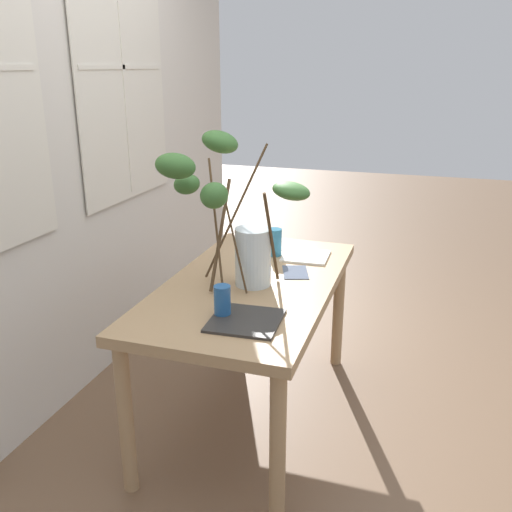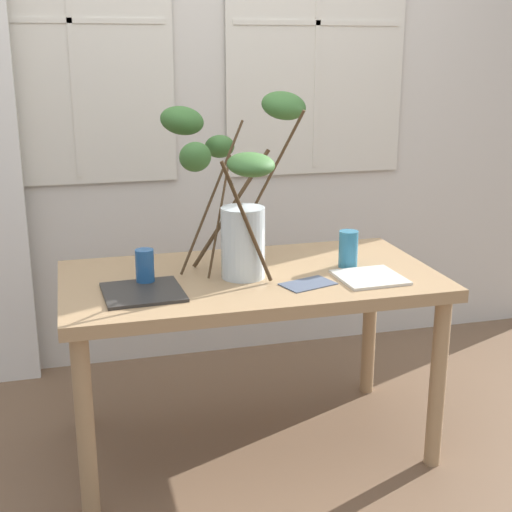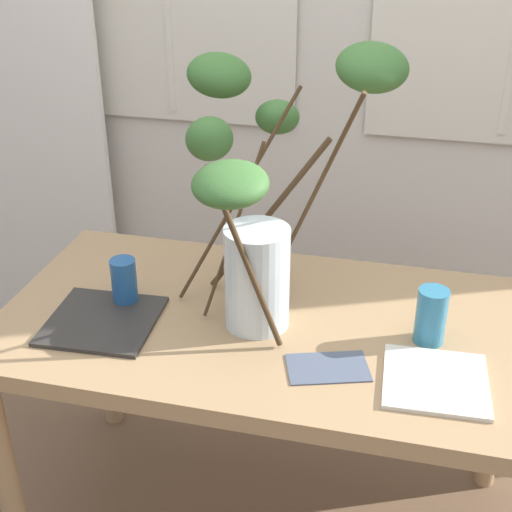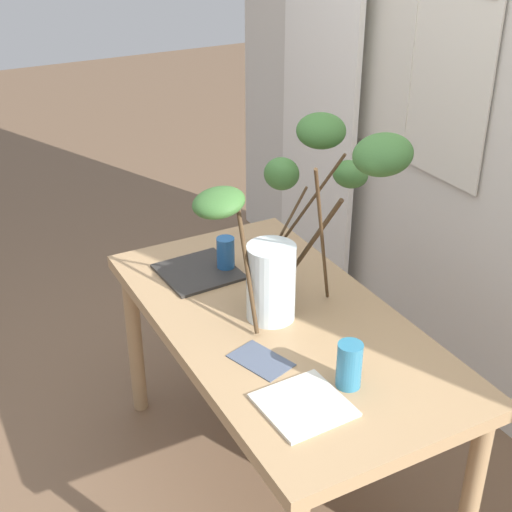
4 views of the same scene
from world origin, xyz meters
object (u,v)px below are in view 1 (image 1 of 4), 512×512
Objects in this scene: drinking_glass_blue_left at (222,301)px; drinking_glass_blue_right at (274,242)px; dining_table at (251,298)px; vase_with_branches at (233,212)px; plate_square_right at (306,256)px; plate_square_left at (245,320)px.

drinking_glass_blue_right is (0.79, 0.01, 0.01)m from drinking_glass_blue_left.
drinking_glass_blue_right reaches higher than dining_table.
drinking_glass_blue_right is (0.40, 0.00, 0.16)m from dining_table.
plate_square_right is at bearing -27.54° from vase_with_branches.
plate_square_right is at bearing -3.42° from plate_square_left.
drinking_glass_blue_right is 0.18m from plate_square_right.
vase_with_branches is 2.54× the size of plate_square_left.
dining_table is 9.81× the size of drinking_glass_blue_right.
plate_square_left is (-0.02, -0.10, -0.06)m from drinking_glass_blue_left.
vase_with_branches reaches higher than dining_table.
dining_table is at bearing -179.71° from drinking_glass_blue_right.
plate_square_left is (-0.42, -0.12, 0.09)m from dining_table.
drinking_glass_blue_left is 0.90× the size of drinking_glass_blue_right.
drinking_glass_blue_right reaches higher than drinking_glass_blue_left.
plate_square_right is at bearing -21.54° from dining_table.
vase_with_branches reaches higher than drinking_glass_blue_left.
plate_square_right is (0.42, -0.17, 0.09)m from dining_table.
vase_with_branches is 0.61m from plate_square_right.
plate_square_right is (0.82, -0.15, -0.06)m from drinking_glass_blue_left.
plate_square_right is at bearing -82.77° from drinking_glass_blue_right.
plate_square_left is at bearing -101.45° from drinking_glass_blue_left.
drinking_glass_blue_left is (-0.36, -0.08, -0.27)m from vase_with_branches.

